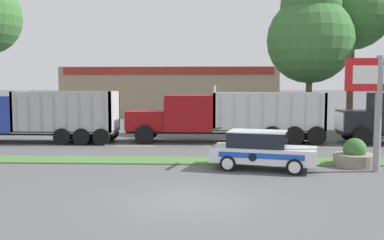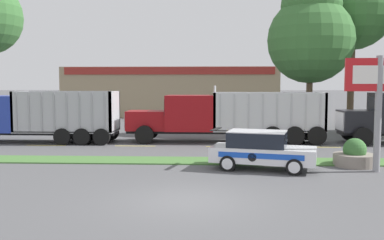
# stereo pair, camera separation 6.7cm
# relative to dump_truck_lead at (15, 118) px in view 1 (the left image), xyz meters

# --- Properties ---
(ground_plane) EXTENTS (600.00, 600.00, 0.00)m
(ground_plane) POSITION_rel_dump_truck_lead_xyz_m (11.61, -13.32, -1.52)
(ground_plane) COLOR #515154
(grass_verge) EXTENTS (120.00, 1.91, 0.06)m
(grass_verge) POSITION_rel_dump_truck_lead_xyz_m (11.61, -6.37, -1.49)
(grass_verge) COLOR #477538
(grass_verge) RESTS_ON ground_plane
(centre_line_3) EXTENTS (2.40, 0.14, 0.01)m
(centre_line_3) POSITION_rel_dump_truck_lead_xyz_m (2.45, -1.42, -1.51)
(centre_line_3) COLOR yellow
(centre_line_3) RESTS_ON ground_plane
(centre_line_4) EXTENTS (2.40, 0.14, 0.01)m
(centre_line_4) POSITION_rel_dump_truck_lead_xyz_m (7.85, -1.42, -1.51)
(centre_line_4) COLOR yellow
(centre_line_4) RESTS_ON ground_plane
(centre_line_5) EXTENTS (2.40, 0.14, 0.01)m
(centre_line_5) POSITION_rel_dump_truck_lead_xyz_m (13.25, -1.42, -1.51)
(centre_line_5) COLOR yellow
(centre_line_5) RESTS_ON ground_plane
(centre_line_6) EXTENTS (2.40, 0.14, 0.01)m
(centre_line_6) POSITION_rel_dump_truck_lead_xyz_m (18.65, -1.42, -1.51)
(centre_line_6) COLOR yellow
(centre_line_6) RESTS_ON ground_plane
(dump_truck_lead) EXTENTS (11.16, 2.74, 3.22)m
(dump_truck_lead) POSITION_rel_dump_truck_lead_xyz_m (0.00, 0.00, 0.00)
(dump_truck_lead) COLOR black
(dump_truck_lead) RESTS_ON ground_plane
(dump_truck_trail) EXTENTS (12.31, 2.78, 3.57)m
(dump_truck_trail) POSITION_rel_dump_truck_lead_xyz_m (12.19, 0.66, 0.02)
(dump_truck_trail) COLOR black
(dump_truck_trail) RESTS_ON ground_plane
(rally_car) EXTENTS (4.68, 2.85, 1.68)m
(rally_car) POSITION_rel_dump_truck_lead_xyz_m (14.48, -8.14, -0.67)
(rally_car) COLOR white
(rally_car) RESTS_ON ground_plane
(store_sign_post) EXTENTS (2.77, 0.28, 4.80)m
(store_sign_post) POSITION_rel_dump_truck_lead_xyz_m (19.21, -8.45, 1.90)
(store_sign_post) COLOR gray
(store_sign_post) RESTS_ON ground_plane
(stone_planter) EXTENTS (1.84, 1.84, 1.25)m
(stone_planter) POSITION_rel_dump_truck_lead_xyz_m (18.73, -7.19, -1.08)
(stone_planter) COLOR gray
(stone_planter) RESTS_ON ground_plane
(store_building_backdrop) EXTENTS (24.08, 12.10, 5.61)m
(store_building_backdrop) POSITION_rel_dump_truck_lead_xyz_m (7.67, 25.97, 1.29)
(store_building_backdrop) COLOR #9E896B
(store_building_backdrop) RESTS_ON ground_plane
(tree_behind_left) EXTENTS (6.32, 6.32, 11.63)m
(tree_behind_left) POSITION_rel_dump_truck_lead_xyz_m (19.61, 5.82, 6.01)
(tree_behind_left) COLOR brown
(tree_behind_left) RESTS_ON ground_plane
(tree_behind_far_right) EXTENTS (6.23, 6.23, 14.14)m
(tree_behind_far_right) POSITION_rel_dump_truck_lead_xyz_m (23.36, 8.14, 8.54)
(tree_behind_far_right) COLOR brown
(tree_behind_far_right) RESTS_ON ground_plane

